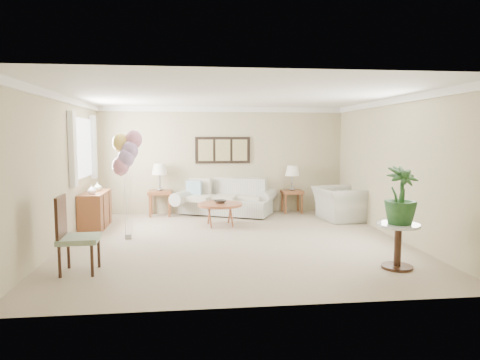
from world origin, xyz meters
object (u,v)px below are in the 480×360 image
at_px(accent_chair, 73,233).
at_px(balloon_cluster, 126,152).
at_px(coffee_table, 220,205).
at_px(sofa, 226,200).
at_px(armchair, 340,204).

height_order(accent_chair, balloon_cluster, balloon_cluster).
bearing_deg(balloon_cluster, coffee_table, 29.27).
height_order(sofa, accent_chair, accent_chair).
relative_size(sofa, balloon_cluster, 1.34).
xyz_separation_m(armchair, balloon_cluster, (-4.51, -1.32, 1.24)).
bearing_deg(sofa, armchair, -21.32).
height_order(armchair, accent_chair, accent_chair).
bearing_deg(coffee_table, sofa, 80.43).
distance_m(sofa, balloon_cluster, 3.29).
relative_size(coffee_table, balloon_cluster, 0.47).
xyz_separation_m(armchair, accent_chair, (-4.97, -3.24, 0.19)).
distance_m(armchair, balloon_cluster, 4.86).
height_order(sofa, coffee_table, sofa).
bearing_deg(accent_chair, coffee_table, 52.62).
distance_m(sofa, coffee_table, 1.34).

